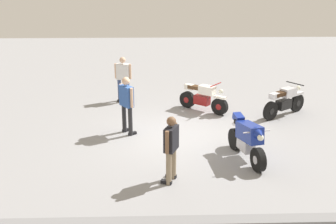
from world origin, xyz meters
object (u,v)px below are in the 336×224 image
motorcycle_cream_vintage (203,98)px  person_in_black_shirt (171,146)px  motorcycle_blue_sportbike (247,138)px  person_in_white_shirt (123,76)px  person_in_blue_shirt (127,101)px  motorcycle_silver_cruiser (284,101)px

motorcycle_cream_vintage → person_in_black_shirt: 5.24m
motorcycle_blue_sportbike → person_in_white_shirt: (3.60, -5.22, 0.39)m
person_in_white_shirt → person_in_blue_shirt: bearing=19.7°
motorcycle_blue_sportbike → person_in_black_shirt: person_in_black_shirt is taller
motorcycle_silver_cruiser → person_in_blue_shirt: person_in_blue_shirt is taller
motorcycle_blue_sportbike → motorcycle_silver_cruiser: 3.92m
motorcycle_blue_sportbike → person_in_blue_shirt: person_in_blue_shirt is taller
person_in_white_shirt → motorcycle_cream_vintage: bearing=80.0°
person_in_black_shirt → person_in_blue_shirt: size_ratio=0.91×
motorcycle_cream_vintage → person_in_black_shirt: bearing=-66.1°
person_in_blue_shirt → person_in_white_shirt: 3.34m
person_in_black_shirt → person_in_white_shirt: 6.51m
person_in_blue_shirt → person_in_white_shirt: (0.36, -3.32, -0.04)m
motorcycle_silver_cruiser → motorcycle_cream_vintage: bearing=132.3°
motorcycle_silver_cruiser → motorcycle_blue_sportbike: bearing=-156.6°
motorcycle_blue_sportbike → person_in_black_shirt: bearing=-74.0°
person_in_black_shirt → person_in_blue_shirt: 3.23m
person_in_black_shirt → person_in_blue_shirt: (1.22, -2.99, 0.12)m
motorcycle_silver_cruiser → person_in_black_shirt: person_in_black_shirt is taller
person_in_blue_shirt → person_in_white_shirt: size_ratio=1.03×
motorcycle_cream_vintage → person_in_white_shirt: person_in_white_shirt is taller
motorcycle_blue_sportbike → motorcycle_silver_cruiser: size_ratio=1.10×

